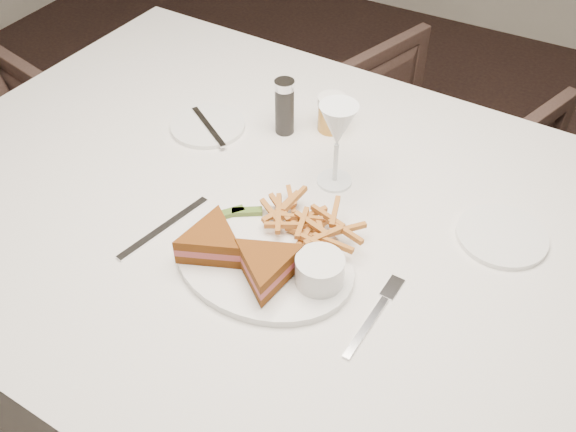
% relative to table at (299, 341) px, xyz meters
% --- Properties ---
extents(table, '(1.63, 1.13, 0.75)m').
position_rel_table_xyz_m(table, '(0.00, 0.00, 0.00)').
color(table, silver).
rests_on(table, ground).
extents(chair_far, '(0.74, 0.71, 0.61)m').
position_rel_table_xyz_m(chair_far, '(-0.02, 0.90, -0.07)').
color(chair_far, '#44302A').
rests_on(chair_far, ground).
extents(table_setting, '(0.80, 0.64, 0.18)m').
position_rel_table_xyz_m(table_setting, '(-0.00, -0.03, 0.41)').
color(table_setting, white).
rests_on(table_setting, table).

